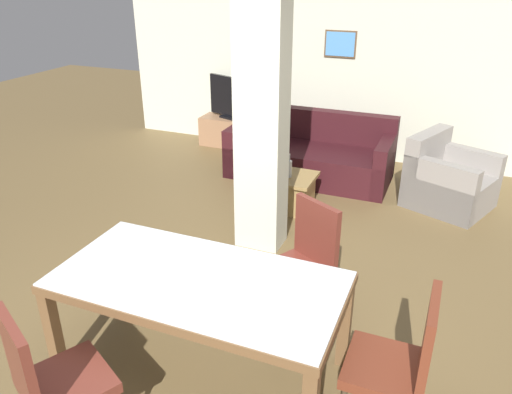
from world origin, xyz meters
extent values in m
plane|color=brown|center=(0.00, 0.00, 0.00)|extent=(18.00, 18.00, 0.00)
cube|color=beige|center=(0.00, 4.70, 1.35)|extent=(7.20, 0.06, 2.70)
cube|color=brown|center=(-0.25, 4.66, 1.60)|extent=(0.44, 0.02, 0.36)
cube|color=#4C8CCC|center=(-0.25, 4.65, 1.60)|extent=(0.40, 0.01, 0.32)
cube|color=beige|center=(-0.27, 1.80, 1.35)|extent=(0.44, 0.33, 2.70)
cube|color=brown|center=(0.00, -0.44, 0.72)|extent=(1.89, 0.06, 0.06)
cube|color=brown|center=(0.00, 0.44, 0.72)|extent=(1.89, 0.06, 0.06)
cube|color=brown|center=(-0.92, 0.00, 0.72)|extent=(0.06, 0.82, 0.06)
cube|color=brown|center=(0.92, 0.00, 0.72)|extent=(0.06, 0.82, 0.06)
cube|color=silver|center=(0.00, 0.00, 0.75)|extent=(1.87, 0.92, 0.01)
cube|color=brown|center=(-0.90, -0.42, 0.34)|extent=(0.08, 0.08, 0.69)
cube|color=brown|center=(-0.90, 0.42, 0.34)|extent=(0.08, 0.08, 0.69)
cube|color=brown|center=(0.90, 0.42, 0.34)|extent=(0.08, 0.08, 0.69)
cube|color=maroon|center=(1.23, 0.00, 0.44)|extent=(0.46, 0.46, 0.07)
cube|color=maroon|center=(1.43, 0.00, 0.72)|extent=(0.05, 0.44, 0.50)
cylinder|color=#423625|center=(1.04, 0.19, 0.20)|extent=(0.04, 0.04, 0.40)
cylinder|color=#423625|center=(1.42, 0.19, 0.20)|extent=(0.04, 0.04, 0.40)
cube|color=brown|center=(-0.43, -0.80, 0.44)|extent=(0.62, 0.62, 0.07)
cube|color=brown|center=(-0.52, -0.98, 0.72)|extent=(0.41, 0.25, 0.50)
cylinder|color=#423625|center=(-0.50, -0.55, 0.20)|extent=(0.04, 0.04, 0.40)
cube|color=maroon|center=(0.43, 0.77, 0.44)|extent=(0.63, 0.63, 0.07)
cube|color=maroon|center=(0.53, 0.94, 0.72)|extent=(0.41, 0.26, 0.50)
cylinder|color=#423625|center=(0.50, 0.51, 0.20)|extent=(0.04, 0.04, 0.40)
cylinder|color=#423625|center=(0.17, 0.69, 0.20)|extent=(0.04, 0.04, 0.40)
cylinder|color=#423625|center=(0.68, 0.84, 0.20)|extent=(0.04, 0.04, 0.40)
cylinder|color=#423625|center=(0.35, 1.02, 0.20)|extent=(0.04, 0.04, 0.40)
cube|color=#341216|center=(-0.33, 3.64, 0.21)|extent=(2.11, 0.93, 0.42)
cube|color=#341216|center=(-0.33, 4.02, 0.63)|extent=(2.11, 0.18, 0.41)
cube|color=#341216|center=(0.65, 3.64, 0.32)|extent=(0.16, 0.93, 0.65)
cube|color=#341216|center=(-1.30, 3.64, 0.32)|extent=(0.16, 0.93, 0.65)
cube|color=gray|center=(1.45, 3.41, 0.20)|extent=(1.09, 1.06, 0.40)
cube|color=gray|center=(1.14, 3.54, 0.62)|extent=(0.47, 0.81, 0.44)
cube|color=gray|center=(1.58, 3.72, 0.32)|extent=(0.84, 0.45, 0.64)
cube|color=gray|center=(1.33, 3.10, 0.32)|extent=(0.84, 0.45, 0.64)
cube|color=olive|center=(-0.26, 2.66, 0.39)|extent=(0.56, 0.54, 0.04)
cube|color=olive|center=(-0.26, 2.66, 0.18)|extent=(0.48, 0.46, 0.37)
cylinder|color=#B2B7BC|center=(-0.28, 2.63, 0.50)|extent=(0.08, 0.08, 0.19)
cylinder|color=#B2B7BC|center=(-0.28, 2.63, 0.63)|extent=(0.03, 0.03, 0.07)
cylinder|color=#B7B7BC|center=(-0.28, 2.63, 0.67)|extent=(0.04, 0.04, 0.01)
cube|color=#936949|center=(-1.82, 4.42, 0.22)|extent=(0.96, 0.40, 0.44)
cube|color=black|center=(-1.82, 4.42, 0.46)|extent=(0.39, 0.30, 0.03)
cube|color=black|center=(-1.82, 4.42, 0.77)|extent=(0.81, 0.33, 0.60)
camera|label=1|loc=(1.37, -2.35, 2.60)|focal=35.00mm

